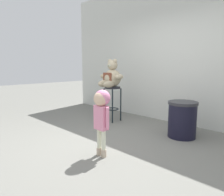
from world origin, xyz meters
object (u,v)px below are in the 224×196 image
bar_stool_with_teddy (112,97)px  teddy_bear (111,77)px  trash_bin (182,119)px  child_walking (102,109)px

bar_stool_with_teddy → teddy_bear: bearing=-90.0°
trash_bin → bar_stool_with_teddy: bearing=-177.1°
teddy_bear → child_walking: teddy_bear is taller
child_walking → bar_stool_with_teddy: bearing=-54.5°
child_walking → trash_bin: child_walking is taller
bar_stool_with_teddy → child_walking: size_ratio=0.84×
child_walking → trash_bin: size_ratio=1.47×
bar_stool_with_teddy → teddy_bear: 0.47m
bar_stool_with_teddy → child_walking: bearing=-49.2°
teddy_bear → child_walking: bearing=-48.6°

